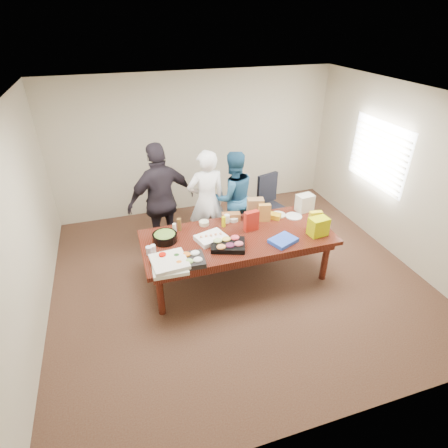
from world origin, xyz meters
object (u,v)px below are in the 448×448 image
object	(u,v)px
conference_table	(237,256)
salad_bowl	(165,237)
person_right	(233,197)
person_center	(207,201)
sheet_cake	(211,238)
office_chair	(270,206)

from	to	relation	value
conference_table	salad_bowl	world-z (taller)	salad_bowl
person_right	conference_table	bearing A→B (deg)	71.91
conference_table	person_center	size ratio (longest dim) A/B	1.59
conference_table	person_right	distance (m)	1.21
conference_table	person_center	xyz separation A→B (m)	(-0.21, 0.97, 0.50)
conference_table	salad_bowl	bearing A→B (deg)	169.74
person_center	sheet_cake	xyz separation A→B (m)	(-0.20, -0.97, -0.09)
person_right	office_chair	bearing A→B (deg)	179.23
office_chair	person_center	xyz separation A→B (m)	(-1.24, -0.15, 0.37)
office_chair	person_right	size ratio (longest dim) A/B	0.62
person_right	salad_bowl	size ratio (longest dim) A/B	4.66
office_chair	person_right	world-z (taller)	person_right
office_chair	person_center	world-z (taller)	person_center
person_center	person_right	distance (m)	0.51
conference_table	salad_bowl	distance (m)	1.14
office_chair	conference_table	bearing A→B (deg)	-149.53
sheet_cake	conference_table	bearing A→B (deg)	-17.94
conference_table	sheet_cake	world-z (taller)	sheet_cake
office_chair	person_center	bearing A→B (deg)	169.91
conference_table	person_center	bearing A→B (deg)	102.00
person_center	person_right	size ratio (longest dim) A/B	1.07
salad_bowl	conference_table	bearing A→B (deg)	-10.26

